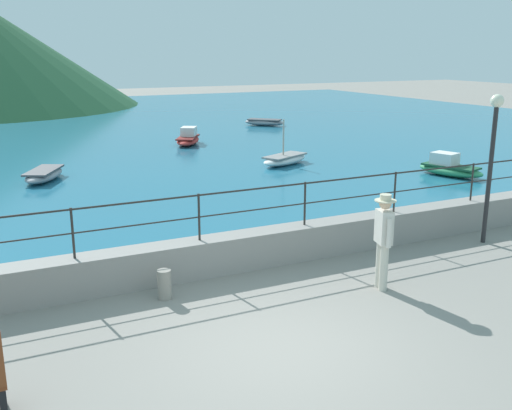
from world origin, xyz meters
TOP-DOWN VIEW (x-y plane):
  - ground_plane at (0.00, 0.00)m, footprint 120.00×120.00m
  - promenade_wall at (0.00, 3.20)m, footprint 20.00×0.56m
  - railing at (0.00, 3.20)m, footprint 18.44×0.04m
  - lake_water at (0.00, 25.84)m, footprint 64.00×44.32m
  - person_walking at (2.69, 1.13)m, footprint 0.38×0.55m
  - lamp_post at (6.41, 2.26)m, footprint 0.28×0.28m
  - bollard at (-0.96, 2.41)m, footprint 0.24×0.24m
  - boat_2 at (10.80, 7.92)m, footprint 1.52×2.46m
  - boat_3 at (11.42, 22.92)m, footprint 2.27×2.25m
  - boat_4 at (6.78, 12.14)m, footprint 2.46×1.80m
  - boat_5 at (-1.61, 13.18)m, footprint 1.84×2.46m
  - boat_6 at (5.22, 18.30)m, footprint 1.94×2.44m

SIDE VIEW (x-z plane):
  - ground_plane at x=0.00m, z-range 0.00..0.00m
  - lake_water at x=0.00m, z-range 0.00..0.06m
  - boat_3 at x=11.42m, z-range 0.08..0.44m
  - boat_5 at x=-1.61m, z-range 0.08..0.44m
  - boat_4 at x=6.78m, z-range -0.58..1.10m
  - bollard at x=-0.96m, z-range 0.00..0.53m
  - boat_2 at x=10.80m, z-range -0.05..0.71m
  - boat_6 at x=5.22m, z-range -0.05..0.71m
  - promenade_wall at x=0.00m, z-range 0.00..0.70m
  - person_walking at x=2.69m, z-range 0.10..1.85m
  - railing at x=0.00m, z-range 0.89..1.79m
  - lamp_post at x=6.41m, z-range 0.55..3.83m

